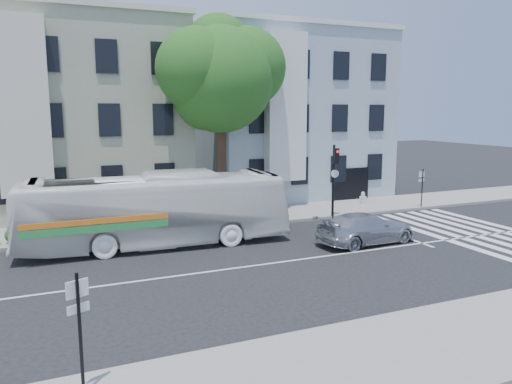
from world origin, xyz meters
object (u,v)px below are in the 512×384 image
fire_hydrant (363,198)px  sedan (366,228)px  bus (155,210)px  near_sign_pole (79,318)px  traffic_signal (335,172)px

fire_hydrant → sedan: bearing=-124.5°
bus → near_sign_pole: bearing=163.9°
traffic_signal → sedan: bearing=-86.5°
traffic_signal → near_sign_pole: size_ratio=1.56×
sedan → fire_hydrant: (5.04, 7.35, -0.15)m
bus → sedan: bearing=-107.4°
bus → traffic_signal: traffic_signal is taller
bus → fire_hydrant: 14.40m
sedan → fire_hydrant: 8.91m
bus → near_sign_pole: 11.82m
traffic_signal → fire_hydrant: size_ratio=5.36×
bus → sedan: size_ratio=2.45×
bus → near_sign_pole: bus is taller
sedan → bus: bearing=64.5°
fire_hydrant → near_sign_pole: 23.36m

